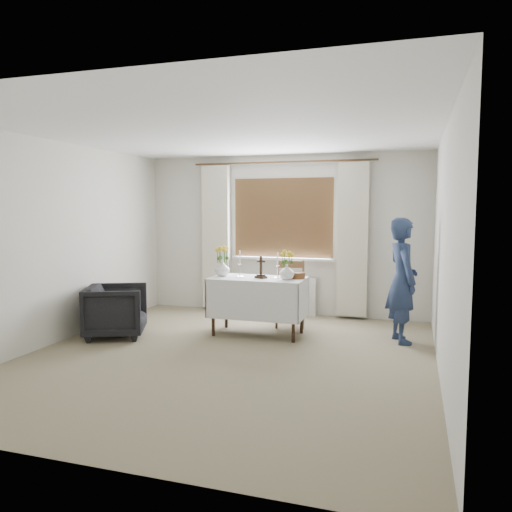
{
  "coord_description": "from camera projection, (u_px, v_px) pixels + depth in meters",
  "views": [
    {
      "loc": [
        1.97,
        -5.13,
        1.68
      ],
      "look_at": [
        0.06,
        0.87,
        1.07
      ],
      "focal_mm": 35.0,
      "sensor_mm": 36.0,
      "label": 1
    }
  ],
  "objects": [
    {
      "name": "wicker_basket",
      "position": [
        297.0,
        275.0,
        6.5
      ],
      "size": [
        0.25,
        0.25,
        0.08
      ],
      "primitive_type": "cylinder",
      "rotation": [
        0.0,
        0.0,
        0.21
      ],
      "color": "brown",
      "rests_on": "altar_table"
    },
    {
      "name": "candlestick_left",
      "position": [
        240.0,
        264.0,
        6.61
      ],
      "size": [
        0.12,
        0.12,
        0.35
      ],
      "primitive_type": null,
      "rotation": [
        0.0,
        0.0,
        0.18
      ],
      "color": "white",
      "rests_on": "altar_table"
    },
    {
      "name": "flower_vase_right",
      "position": [
        287.0,
        272.0,
        6.37
      ],
      "size": [
        0.21,
        0.21,
        0.2
      ],
      "primitive_type": "imported",
      "rotation": [
        0.0,
        0.0,
        -0.09
      ],
      "color": "silver",
      "rests_on": "altar_table"
    },
    {
      "name": "altar_table",
      "position": [
        258.0,
        306.0,
        6.59
      ],
      "size": [
        1.24,
        0.64,
        0.76
      ],
      "primitive_type": "cube",
      "color": "white",
      "rests_on": "ground"
    },
    {
      "name": "radiator",
      "position": [
        282.0,
        295.0,
        7.89
      ],
      "size": [
        1.1,
        0.1,
        0.6
      ],
      "primitive_type": "cube",
      "color": "silver",
      "rests_on": "ground"
    },
    {
      "name": "flower_vase_left",
      "position": [
        222.0,
        268.0,
        6.71
      ],
      "size": [
        0.23,
        0.23,
        0.21
      ],
      "primitive_type": "imported",
      "rotation": [
        0.0,
        0.0,
        0.14
      ],
      "color": "silver",
      "rests_on": "altar_table"
    },
    {
      "name": "person",
      "position": [
        402.0,
        280.0,
        6.2
      ],
      "size": [
        0.55,
        0.67,
        1.56
      ],
      "primitive_type": "imported",
      "rotation": [
        0.0,
        0.0,
        1.94
      ],
      "color": "navy",
      "rests_on": "ground"
    },
    {
      "name": "ground",
      "position": [
        227.0,
        357.0,
        5.62
      ],
      "size": [
        5.0,
        5.0,
        0.0
      ],
      "primitive_type": "plane",
      "color": "gray",
      "rests_on": "ground"
    },
    {
      "name": "wooden_cross",
      "position": [
        261.0,
        267.0,
        6.51
      ],
      "size": [
        0.17,
        0.14,
        0.3
      ],
      "primitive_type": null,
      "rotation": [
        0.0,
        0.0,
        -0.39
      ],
      "color": "black",
      "rests_on": "altar_table"
    },
    {
      "name": "wooden_chair",
      "position": [
        290.0,
        294.0,
        7.09
      ],
      "size": [
        0.5,
        0.5,
        0.92
      ],
      "primitive_type": null,
      "rotation": [
        0.0,
        0.0,
        0.2
      ],
      "color": "brown",
      "rests_on": "ground"
    },
    {
      "name": "armchair",
      "position": [
        116.0,
        311.0,
        6.5
      ],
      "size": [
        0.98,
        0.97,
        0.68
      ],
      "primitive_type": "imported",
      "rotation": [
        0.0,
        0.0,
        1.98
      ],
      "color": "black",
      "rests_on": "ground"
    },
    {
      "name": "candlestick_right",
      "position": [
        278.0,
        265.0,
        6.49
      ],
      "size": [
        0.12,
        0.12,
        0.34
      ],
      "primitive_type": null,
      "rotation": [
        0.0,
        0.0,
        0.26
      ],
      "color": "white",
      "rests_on": "altar_table"
    }
  ]
}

